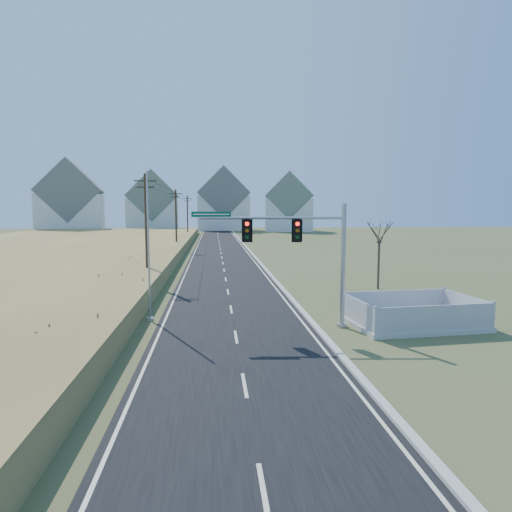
% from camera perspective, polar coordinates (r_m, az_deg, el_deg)
% --- Properties ---
extents(ground, '(260.00, 260.00, 0.00)m').
position_cam_1_polar(ground, '(23.93, -2.76, -8.90)').
color(ground, '#49582B').
rests_on(ground, ground).
extents(road, '(8.00, 180.00, 0.06)m').
position_cam_1_polar(road, '(73.38, -4.52, 1.08)').
color(road, black).
rests_on(road, ground).
extents(curb, '(0.30, 180.00, 0.18)m').
position_cam_1_polar(curb, '(73.55, -1.29, 1.16)').
color(curb, '#B2AFA8').
rests_on(curb, ground).
extents(reed_marsh, '(38.00, 110.00, 1.30)m').
position_cam_1_polar(reed_marsh, '(67.40, -25.25, 0.65)').
color(reed_marsh, '#A5904A').
rests_on(reed_marsh, ground).
extents(utility_pole_near, '(1.80, 0.26, 9.00)m').
position_cam_1_polar(utility_pole_near, '(38.54, -13.54, 3.59)').
color(utility_pole_near, '#422D1E').
rests_on(utility_pole_near, ground).
extents(utility_pole_mid, '(1.80, 0.26, 9.00)m').
position_cam_1_polar(utility_pole_mid, '(68.36, -9.96, 4.57)').
color(utility_pole_mid, '#422D1E').
rests_on(utility_pole_mid, ground).
extents(utility_pole_far, '(1.80, 0.26, 9.00)m').
position_cam_1_polar(utility_pole_far, '(98.29, -8.56, 4.95)').
color(utility_pole_far, '#422D1E').
rests_on(utility_pole_far, ground).
extents(condo_nw, '(17.69, 13.38, 19.05)m').
position_cam_1_polar(condo_nw, '(128.57, -22.18, 6.13)').
color(condo_nw, silver).
rests_on(condo_nw, ground).
extents(condo_nnw, '(14.93, 11.17, 17.03)m').
position_cam_1_polar(condo_nnw, '(132.22, -12.78, 6.06)').
color(condo_nnw, silver).
rests_on(condo_nnw, ground).
extents(condo_n, '(15.27, 10.20, 18.54)m').
position_cam_1_polar(condo_n, '(135.17, -4.08, 6.47)').
color(condo_n, silver).
rests_on(condo_n, ground).
extents(condo_ne, '(14.12, 10.51, 16.52)m').
position_cam_1_polar(condo_ne, '(128.85, 4.08, 6.15)').
color(condo_ne, silver).
rests_on(condo_ne, ground).
extents(traffic_signal_mast, '(8.00, 1.01, 6.39)m').
position_cam_1_polar(traffic_signal_mast, '(23.45, 6.48, 0.70)').
color(traffic_signal_mast, '#9EA0A5').
rests_on(traffic_signal_mast, ground).
extents(fence_enclosure, '(6.92, 5.05, 1.49)m').
position_cam_1_polar(fence_enclosure, '(25.64, 19.01, -7.55)').
color(fence_enclosure, '#B7B5AD').
rests_on(fence_enclosure, ground).
extents(open_sign, '(0.45, 0.13, 0.56)m').
position_cam_1_polar(open_sign, '(26.12, 15.13, -7.17)').
color(open_sign, white).
rests_on(open_sign, ground).
extents(flagpole, '(0.37, 0.37, 8.12)m').
position_cam_1_polar(flagpole, '(25.46, -13.25, -0.73)').
color(flagpole, '#B7B5AD').
rests_on(flagpole, ground).
extents(bare_tree, '(2.11, 2.11, 5.58)m').
position_cam_1_polar(bare_tree, '(35.85, 15.18, 3.09)').
color(bare_tree, '#4C3F33').
rests_on(bare_tree, ground).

